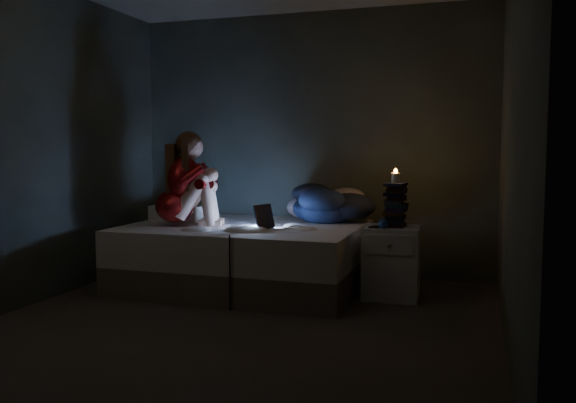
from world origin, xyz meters
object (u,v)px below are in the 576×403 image
at_px(laptop, 252,215).
at_px(nightstand, 391,262).
at_px(phone, 375,227).
at_px(candle, 396,181).
at_px(woman, 175,179).
at_px(bed, 245,256).

distance_m(laptop, nightstand, 1.25).
xyz_separation_m(laptop, nightstand, (1.18, 0.17, -0.38)).
bearing_deg(phone, candle, 46.32).
bearing_deg(laptop, candle, 29.56).
relative_size(laptop, nightstand, 0.52).
bearing_deg(woman, laptop, -11.16).
xyz_separation_m(woman, nightstand, (1.89, 0.24, -0.69)).
relative_size(laptop, phone, 2.26).
xyz_separation_m(bed, nightstand, (1.33, -0.02, 0.02)).
height_order(bed, phone, phone).
bearing_deg(phone, bed, -171.05).
bearing_deg(candle, woman, -172.47).
xyz_separation_m(bed, woman, (-0.56, -0.25, 0.71)).
relative_size(bed, woman, 2.45).
height_order(laptop, phone, laptop).
height_order(laptop, nightstand, laptop).
bearing_deg(nightstand, phone, -150.01).
height_order(nightstand, phone, phone).
distance_m(candle, phone, 0.41).
bearing_deg(laptop, woman, -153.73).
xyz_separation_m(woman, candle, (1.91, 0.25, -0.00)).
distance_m(woman, laptop, 0.78).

